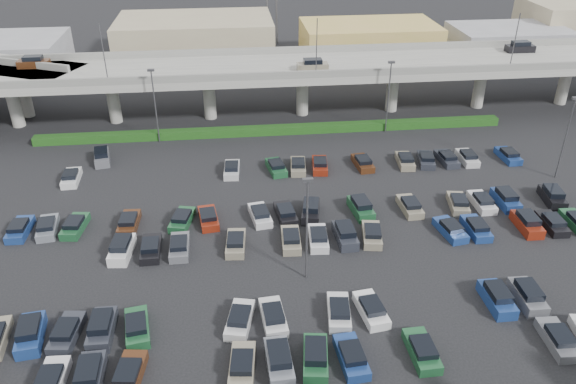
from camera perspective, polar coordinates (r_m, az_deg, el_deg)
The scene contains 6 objects.
ground at distance 58.59m, azimuth 0.74°, elevation -3.83°, with size 280.00×280.00×0.00m, color black.
overpass at distance 84.62m, azimuth -2.07°, elevation 12.17°, with size 150.00×13.00×15.80m.
hedge at distance 80.31m, azimuth -1.44°, elevation 6.31°, with size 66.00×1.60×1.10m, color #133810.
parked_cars at distance 54.82m, azimuth 1.94°, elevation -5.72°, with size 62.83×41.65×1.67m.
light_poles at distance 56.87m, azimuth -3.59°, elevation 2.29°, with size 66.90×48.38×10.30m.
distant_buildings at distance 115.46m, azimuth 3.20°, elevation 15.23°, with size 138.00×24.00×9.00m.
Camera 1 is at (-6.17, -48.53, 32.25)m, focal length 35.00 mm.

